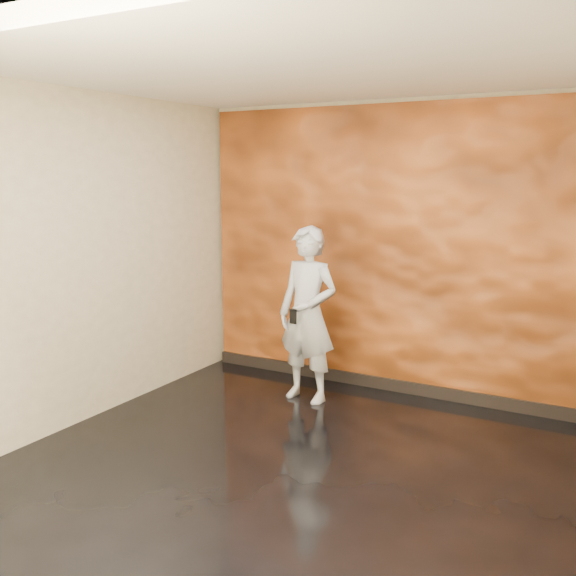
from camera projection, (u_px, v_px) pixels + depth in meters
name	position (u px, v px, depth m)	size (l,w,h in m)	color
room	(292.00, 278.00, 4.46)	(4.02, 4.02, 2.81)	black
feature_wall	(390.00, 251.00, 6.15)	(3.90, 0.06, 2.75)	orange
baseboard	(385.00, 384.00, 6.35)	(3.90, 0.04, 0.12)	black
man	(308.00, 314.00, 5.95)	(0.60, 0.39, 1.64)	#959AA3
phone	(293.00, 317.00, 5.75)	(0.07, 0.01, 0.13)	black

